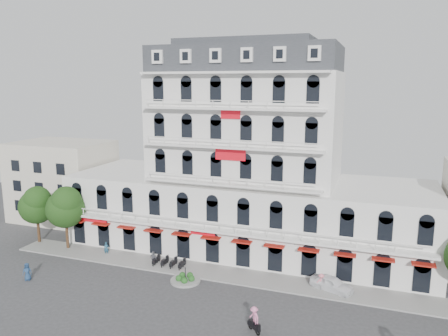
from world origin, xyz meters
TOP-DOWN VIEW (x-y plane):
  - ground at (0.00, 0.00)m, footprint 120.00×120.00m
  - sidewalk at (0.00, 9.00)m, footprint 53.00×4.00m
  - main_building at (0.00, 18.00)m, footprint 45.00×15.00m
  - flank_building_west at (-30.00, 20.00)m, footprint 14.00×10.00m
  - traffic_island at (-3.00, 6.00)m, footprint 3.20×3.20m
  - parked_scooter_row at (-6.35, 8.80)m, footprint 4.40×1.80m
  - tree_west_outer at (-25.95, 9.98)m, footprint 4.50×4.48m
  - tree_west_inner at (-20.95, 9.48)m, footprint 4.76×4.76m
  - parked_car at (11.84, 9.13)m, footprint 4.79×3.24m
  - rider_center at (6.47, -0.77)m, footprint 1.37×1.30m
  - pedestrian_left at (-19.04, 0.63)m, footprint 1.11×0.96m
  - pedestrian_mid at (-8.24, 8.60)m, footprint 1.08×0.67m
  - pedestrian_right at (10.80, 9.00)m, footprint 1.25×0.92m
  - pedestrian_far at (-15.24, 9.50)m, footprint 0.69×0.59m

SIDE VIEW (x-z plane):
  - ground at x=0.00m, z-range 0.00..0.00m
  - parked_scooter_row at x=-6.35m, z-range -0.55..0.55m
  - sidewalk at x=0.00m, z-range 0.00..0.16m
  - traffic_island at x=-3.00m, z-range -0.54..1.06m
  - parked_car at x=11.84m, z-range 0.00..1.51m
  - pedestrian_far at x=-15.24m, z-range 0.00..1.61m
  - pedestrian_mid at x=-8.24m, z-range 0.00..1.72m
  - pedestrian_right at x=10.80m, z-range 0.00..1.73m
  - pedestrian_left at x=-19.04m, z-range 0.00..1.92m
  - rider_center at x=6.47m, z-range 0.08..2.40m
  - tree_west_outer at x=-25.95m, z-range 1.47..9.23m
  - tree_west_inner at x=-20.95m, z-range 1.56..9.81m
  - flank_building_west at x=-30.00m, z-range 0.00..12.00m
  - main_building at x=0.00m, z-range -2.94..22.86m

